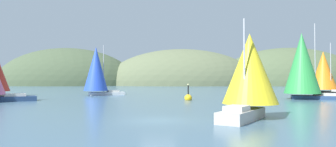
{
  "coord_description": "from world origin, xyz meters",
  "views": [
    {
      "loc": [
        1.15,
        -22.01,
        2.96
      ],
      "look_at": [
        0.0,
        35.15,
        4.15
      ],
      "focal_mm": 32.4,
      "sensor_mm": 36.0,
      "label": 1
    }
  ],
  "objects_px": {
    "sailboat_orange_sail": "(324,72)",
    "sailboat_green_sail": "(303,65)",
    "sailboat_blue_spinnaker": "(97,70)",
    "sailboat_yellow_sail": "(249,72)",
    "channel_buoy": "(188,98)"
  },
  "relations": [
    {
      "from": "sailboat_orange_sail",
      "to": "sailboat_green_sail",
      "type": "distance_m",
      "value": 13.63
    },
    {
      "from": "sailboat_orange_sail",
      "to": "sailboat_green_sail",
      "type": "xyz_separation_m",
      "value": [
        -8.5,
        -10.62,
        0.93
      ]
    },
    {
      "from": "sailboat_orange_sail",
      "to": "sailboat_blue_spinnaker",
      "type": "bearing_deg",
      "value": -179.97
    },
    {
      "from": "sailboat_green_sail",
      "to": "sailboat_blue_spinnaker",
      "type": "bearing_deg",
      "value": 163.0
    },
    {
      "from": "sailboat_orange_sail",
      "to": "sailboat_yellow_sail",
      "type": "distance_m",
      "value": 40.64
    },
    {
      "from": "sailboat_orange_sail",
      "to": "channel_buoy",
      "type": "height_order",
      "value": "sailboat_orange_sail"
    },
    {
      "from": "sailboat_green_sail",
      "to": "channel_buoy",
      "type": "height_order",
      "value": "sailboat_green_sail"
    },
    {
      "from": "sailboat_blue_spinnaker",
      "to": "sailboat_yellow_sail",
      "type": "distance_m",
      "value": 39.67
    },
    {
      "from": "channel_buoy",
      "to": "sailboat_blue_spinnaker",
      "type": "bearing_deg",
      "value": 141.18
    },
    {
      "from": "sailboat_yellow_sail",
      "to": "sailboat_green_sail",
      "type": "xyz_separation_m",
      "value": [
        13.97,
        23.23,
        1.71
      ]
    },
    {
      "from": "sailboat_blue_spinnaker",
      "to": "channel_buoy",
      "type": "height_order",
      "value": "sailboat_blue_spinnaker"
    },
    {
      "from": "channel_buoy",
      "to": "sailboat_green_sail",
      "type": "bearing_deg",
      "value": 9.51
    },
    {
      "from": "sailboat_orange_sail",
      "to": "sailboat_yellow_sail",
      "type": "relative_size",
      "value": 1.27
    },
    {
      "from": "sailboat_orange_sail",
      "to": "sailboat_yellow_sail",
      "type": "bearing_deg",
      "value": -123.58
    },
    {
      "from": "sailboat_orange_sail",
      "to": "channel_buoy",
      "type": "distance_m",
      "value": 29.85
    }
  ]
}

